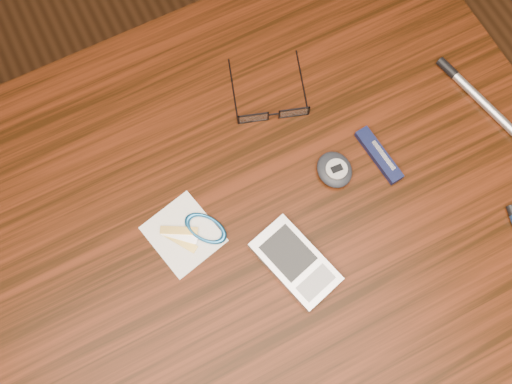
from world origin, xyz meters
The scene contains 8 objects.
ground centered at (0.00, 0.00, 0.00)m, with size 3.80×3.80×0.00m, color #472814.
desk centered at (0.00, 0.00, 0.65)m, with size 1.00×0.70×0.75m.
eyeglasses centered at (0.14, 0.12, 0.76)m, with size 0.13×0.14×0.02m.
pda_phone centered at (0.06, -0.09, 0.76)m, with size 0.09×0.13×0.02m.
pedometer centered at (0.17, 0.00, 0.76)m, with size 0.05×0.06×0.02m.
notepad_keys centered at (-0.04, 0.01, 0.75)m, with size 0.12×0.11×0.01m.
pocket_knife centered at (0.24, -0.01, 0.76)m, with size 0.03×0.09×0.01m.
silver_pen centered at (0.42, 0.02, 0.76)m, with size 0.05×0.16×0.01m.
Camera 1 is at (-0.05, -0.20, 1.51)m, focal length 40.00 mm.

